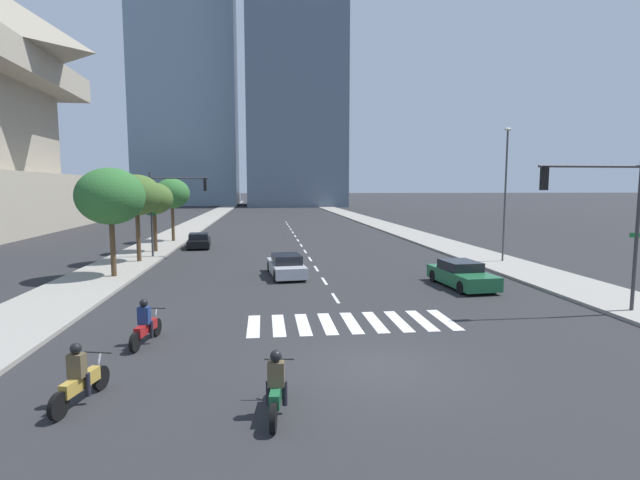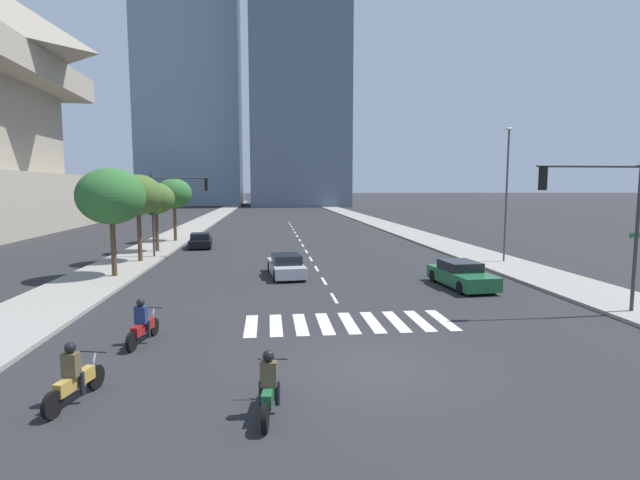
{
  "view_description": "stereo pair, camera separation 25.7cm",
  "coord_description": "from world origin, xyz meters",
  "px_view_note": "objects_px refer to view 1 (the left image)",
  "views": [
    {
      "loc": [
        -3.18,
        -12.67,
        5.01
      ],
      "look_at": [
        0.0,
        14.43,
        2.0
      ],
      "focal_mm": 26.9,
      "sensor_mm": 36.0,
      "label": 1
    },
    {
      "loc": [
        -2.93,
        -12.7,
        5.01
      ],
      "look_at": [
        0.0,
        14.43,
        2.0
      ],
      "focal_mm": 26.9,
      "sensor_mm": 36.0,
      "label": 2
    }
  ],
  "objects_px": {
    "sedan_silver_2": "(286,266)",
    "street_lamp_east": "(506,186)",
    "sedan_green_1": "(462,275)",
    "street_tree_third": "(154,199)",
    "motorcycle_third": "(80,380)",
    "traffic_signal_far": "(172,199)",
    "street_tree_nearest": "(110,197)",
    "street_tree_fourth": "(172,194)",
    "motorcycle_lead": "(146,326)",
    "street_tree_second": "(137,195)",
    "sedan_black_0": "(199,241)",
    "traffic_signal_near": "(602,206)",
    "motorcycle_trailing": "(277,389)"
  },
  "relations": [
    {
      "from": "motorcycle_trailing",
      "to": "sedan_green_1",
      "type": "bearing_deg",
      "value": -30.89
    },
    {
      "from": "motorcycle_lead",
      "to": "street_tree_fourth",
      "type": "bearing_deg",
      "value": 19.18
    },
    {
      "from": "motorcycle_lead",
      "to": "sedan_silver_2",
      "type": "xyz_separation_m",
      "value": [
        5.03,
        11.26,
        0.0
      ]
    },
    {
      "from": "sedan_green_1",
      "to": "street_tree_nearest",
      "type": "bearing_deg",
      "value": -107.9
    },
    {
      "from": "motorcycle_trailing",
      "to": "street_tree_second",
      "type": "distance_m",
      "value": 24.2
    },
    {
      "from": "sedan_silver_2",
      "to": "street_tree_third",
      "type": "bearing_deg",
      "value": 35.81
    },
    {
      "from": "traffic_signal_near",
      "to": "street_tree_second",
      "type": "relative_size",
      "value": 1.06
    },
    {
      "from": "sedan_green_1",
      "to": "street_tree_third",
      "type": "bearing_deg",
      "value": -133.49
    },
    {
      "from": "motorcycle_third",
      "to": "street_tree_fourth",
      "type": "distance_m",
      "value": 33.93
    },
    {
      "from": "street_tree_third",
      "to": "motorcycle_lead",
      "type": "bearing_deg",
      "value": -78.61
    },
    {
      "from": "motorcycle_third",
      "to": "traffic_signal_far",
      "type": "height_order",
      "value": "traffic_signal_far"
    },
    {
      "from": "traffic_signal_far",
      "to": "sedan_green_1",
      "type": "bearing_deg",
      "value": -36.05
    },
    {
      "from": "traffic_signal_near",
      "to": "street_tree_nearest",
      "type": "bearing_deg",
      "value": -25.4
    },
    {
      "from": "street_tree_second",
      "to": "street_tree_fourth",
      "type": "relative_size",
      "value": 1.01
    },
    {
      "from": "street_tree_third",
      "to": "sedan_black_0",
      "type": "bearing_deg",
      "value": 46.24
    },
    {
      "from": "sedan_green_1",
      "to": "sedan_silver_2",
      "type": "distance_m",
      "value": 9.52
    },
    {
      "from": "motorcycle_lead",
      "to": "sedan_green_1",
      "type": "relative_size",
      "value": 0.48
    },
    {
      "from": "motorcycle_trailing",
      "to": "street_lamp_east",
      "type": "height_order",
      "value": "street_lamp_east"
    },
    {
      "from": "motorcycle_lead",
      "to": "sedan_silver_2",
      "type": "distance_m",
      "value": 12.34
    },
    {
      "from": "traffic_signal_near",
      "to": "street_tree_nearest",
      "type": "relative_size",
      "value": 1.02
    },
    {
      "from": "motorcycle_third",
      "to": "street_tree_fourth",
      "type": "relative_size",
      "value": 0.38
    },
    {
      "from": "sedan_silver_2",
      "to": "street_lamp_east",
      "type": "bearing_deg",
      "value": -83.86
    },
    {
      "from": "street_tree_nearest",
      "to": "street_tree_third",
      "type": "xyz_separation_m",
      "value": [
        0.0,
        10.34,
        -0.37
      ]
    },
    {
      "from": "motorcycle_third",
      "to": "street_tree_second",
      "type": "bearing_deg",
      "value": 24.72
    },
    {
      "from": "motorcycle_trailing",
      "to": "street_tree_third",
      "type": "relative_size",
      "value": 0.42
    },
    {
      "from": "sedan_silver_2",
      "to": "street_lamp_east",
      "type": "distance_m",
      "value": 15.47
    },
    {
      "from": "street_lamp_east",
      "to": "street_tree_third",
      "type": "height_order",
      "value": "street_lamp_east"
    },
    {
      "from": "traffic_signal_far",
      "to": "street_tree_fourth",
      "type": "distance_m",
      "value": 10.21
    },
    {
      "from": "sedan_black_0",
      "to": "street_tree_second",
      "type": "bearing_deg",
      "value": 155.39
    },
    {
      "from": "sedan_green_1",
      "to": "street_tree_second",
      "type": "relative_size",
      "value": 0.81
    },
    {
      "from": "sedan_green_1",
      "to": "motorcycle_third",
      "type": "bearing_deg",
      "value": -55.25
    },
    {
      "from": "motorcycle_lead",
      "to": "sedan_green_1",
      "type": "bearing_deg",
      "value": -51.26
    },
    {
      "from": "sedan_green_1",
      "to": "street_tree_second",
      "type": "distance_m",
      "value": 20.92
    },
    {
      "from": "traffic_signal_near",
      "to": "street_tree_fourth",
      "type": "bearing_deg",
      "value": -52.53
    },
    {
      "from": "traffic_signal_far",
      "to": "street_tree_nearest",
      "type": "xyz_separation_m",
      "value": [
        -1.87,
        -7.55,
        0.34
      ]
    },
    {
      "from": "street_tree_nearest",
      "to": "sedan_green_1",
      "type": "bearing_deg",
      "value": -13.3
    },
    {
      "from": "motorcycle_lead",
      "to": "sedan_black_0",
      "type": "height_order",
      "value": "motorcycle_lead"
    },
    {
      "from": "traffic_signal_far",
      "to": "street_tree_second",
      "type": "xyz_separation_m",
      "value": [
        -1.87,
        -2.15,
        0.31
      ]
    },
    {
      "from": "motorcycle_third",
      "to": "street_tree_third",
      "type": "height_order",
      "value": "street_tree_third"
    },
    {
      "from": "motorcycle_trailing",
      "to": "sedan_black_0",
      "type": "distance_m",
      "value": 30.75
    },
    {
      "from": "sedan_black_0",
      "to": "street_tree_nearest",
      "type": "relative_size",
      "value": 0.74
    },
    {
      "from": "sedan_green_1",
      "to": "street_tree_fourth",
      "type": "relative_size",
      "value": 0.82
    },
    {
      "from": "motorcycle_third",
      "to": "sedan_black_0",
      "type": "distance_m",
      "value": 29.23
    },
    {
      "from": "traffic_signal_near",
      "to": "street_tree_third",
      "type": "height_order",
      "value": "traffic_signal_near"
    },
    {
      "from": "street_tree_third",
      "to": "sedan_green_1",
      "type": "bearing_deg",
      "value": -38.89
    },
    {
      "from": "motorcycle_lead",
      "to": "street_tree_nearest",
      "type": "xyz_separation_m",
      "value": [
        -4.42,
        11.62,
        3.93
      ]
    },
    {
      "from": "motorcycle_lead",
      "to": "street_lamp_east",
      "type": "bearing_deg",
      "value": -43.2
    },
    {
      "from": "street_lamp_east",
      "to": "street_tree_second",
      "type": "height_order",
      "value": "street_lamp_east"
    },
    {
      "from": "traffic_signal_near",
      "to": "motorcycle_lead",
      "type": "bearing_deg",
      "value": 5.31
    },
    {
      "from": "street_tree_nearest",
      "to": "street_tree_second",
      "type": "relative_size",
      "value": 1.04
    }
  ]
}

